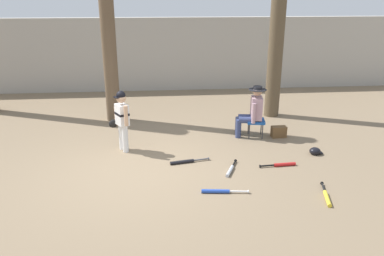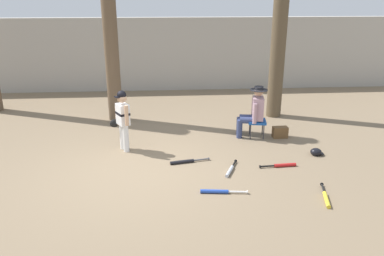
{
  "view_description": "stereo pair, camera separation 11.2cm",
  "coord_description": "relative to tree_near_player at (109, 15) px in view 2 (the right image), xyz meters",
  "views": [
    {
      "loc": [
        0.39,
        -6.59,
        3.19
      ],
      "look_at": [
        1.02,
        0.26,
        0.75
      ],
      "focal_mm": 35.92,
      "sensor_mm": 36.0,
      "label": 1
    },
    {
      "loc": [
        0.5,
        -6.6,
        3.19
      ],
      "look_at": [
        1.02,
        0.26,
        0.75
      ],
      "focal_mm": 35.92,
      "sensor_mm": 36.0,
      "label": 2
    }
  ],
  "objects": [
    {
      "name": "ground_plane",
      "position": [
        0.79,
        -3.23,
        -2.68
      ],
      "size": [
        60.0,
        60.0,
        0.0
      ],
      "primitive_type": "plane",
      "color": "#7F6B51"
    },
    {
      "name": "seated_spectator",
      "position": [
        3.32,
        -1.56,
        -2.04
      ],
      "size": [
        0.68,
        0.54,
        1.2
      ],
      "color": "navy",
      "rests_on": "ground"
    },
    {
      "name": "tree_behind_spectator",
      "position": [
        4.26,
        -0.01,
        0.1
      ],
      "size": [
        0.54,
        0.54,
        6.1
      ],
      "color": "brown",
      "rests_on": "ground"
    },
    {
      "name": "bat_blue_youth",
      "position": [
        2.15,
        -4.17,
        -2.64
      ],
      "size": [
        0.8,
        0.15,
        0.07
      ],
      "color": "#2347AD",
      "rests_on": "ground"
    },
    {
      "name": "tree_near_player",
      "position": [
        0.0,
        0.0,
        0.0
      ],
      "size": [
        0.57,
        0.57,
        5.95
      ],
      "color": "brown",
      "rests_on": "ground"
    },
    {
      "name": "batting_helmet_black",
      "position": [
        4.4,
        -2.73,
        -2.61
      ],
      "size": [
        0.28,
        0.21,
        0.16
      ],
      "color": "black",
      "rests_on": "ground"
    },
    {
      "name": "young_ballplayer",
      "position": [
        0.41,
        -2.15,
        -1.93
      ],
      "size": [
        0.49,
        0.53,
        1.31
      ],
      "color": "white",
      "rests_on": "ground"
    },
    {
      "name": "bat_yellow_trainer",
      "position": [
        3.87,
        -4.52,
        -2.64
      ],
      "size": [
        0.25,
        0.77,
        0.07
      ],
      "color": "yellow",
      "rests_on": "ground"
    },
    {
      "name": "bat_red_barrel",
      "position": [
        3.53,
        -3.24,
        -2.64
      ],
      "size": [
        0.73,
        0.11,
        0.07
      ],
      "color": "red",
      "rests_on": "ground"
    },
    {
      "name": "concrete_back_wall",
      "position": [
        0.79,
        3.29,
        -1.47
      ],
      "size": [
        18.0,
        0.36,
        2.42
      ],
      "primitive_type": "cube",
      "color": "#ADA89E",
      "rests_on": "ground"
    },
    {
      "name": "handbag_beside_stool",
      "position": [
        3.95,
        -1.67,
        -2.55
      ],
      "size": [
        0.35,
        0.19,
        0.26
      ],
      "primitive_type": "cube",
      "rotation": [
        0.0,
        0.0,
        0.04
      ],
      "color": "brown",
      "rests_on": "ground"
    },
    {
      "name": "folding_stool",
      "position": [
        3.41,
        -1.58,
        -2.31
      ],
      "size": [
        0.46,
        0.46,
        0.41
      ],
      "color": "#194C9E",
      "rests_on": "ground"
    },
    {
      "name": "bat_black_composite",
      "position": [
        1.67,
        -2.92,
        -2.64
      ],
      "size": [
        0.8,
        0.22,
        0.07
      ],
      "color": "black",
      "rests_on": "ground"
    },
    {
      "name": "bat_aluminum_silver",
      "position": [
        2.49,
        -3.38,
        -2.64
      ],
      "size": [
        0.35,
        0.69,
        0.07
      ],
      "color": "#B7BCC6",
      "rests_on": "ground"
    }
  ]
}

